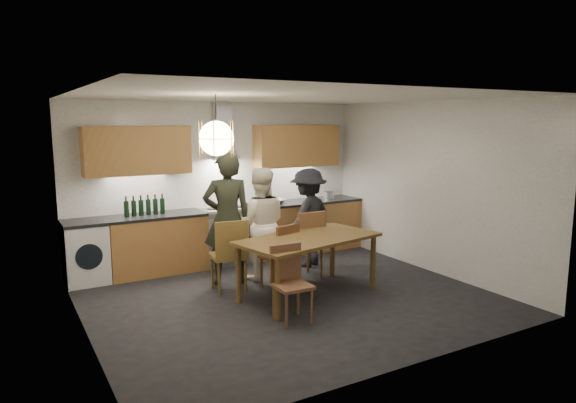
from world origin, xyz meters
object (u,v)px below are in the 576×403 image
dining_table (309,244)px  chair_back_left (230,251)px  person_mid (260,224)px  mixing_bowl (277,201)px  person_left (227,219)px  wine_bottles (145,205)px  stock_pot (329,195)px  person_right (308,218)px  chair_front (289,277)px

dining_table → chair_back_left: bearing=132.6°
person_mid → chair_back_left: bearing=53.3°
dining_table → mixing_bowl: bearing=61.1°
person_left → wine_bottles: 1.38m
chair_back_left → stock_pot: size_ratio=5.31×
person_right → dining_table: bearing=36.2°
person_mid → dining_table: bearing=127.1°
dining_table → person_right: size_ratio=1.30×
stock_pot → wine_bottles: 3.28m
dining_table → chair_back_left: size_ratio=2.02×
dining_table → person_mid: size_ratio=1.24×
chair_front → person_left: size_ratio=0.47×
person_mid → stock_pot: bearing=-127.2°
person_left → wine_bottles: person_left is taller
person_mid → stock_pot: (1.91, 1.04, 0.15)m
person_right → stock_pot: (0.93, 0.80, 0.19)m
person_left → person_mid: bearing=-169.0°
dining_table → stock_pot: bearing=38.7°
person_left → stock_pot: 2.59m
stock_pot → chair_front: bearing=-131.8°
chair_front → mixing_bowl: 2.96m
chair_back_left → mixing_bowl: chair_back_left is taller
person_mid → person_right: person_mid is taller
person_left → stock_pot: (2.40, 0.99, 0.03)m
person_left → wine_bottles: (-0.88, 1.05, 0.12)m
chair_back_left → wine_bottles: 1.69m
mixing_bowl → chair_back_left: bearing=-136.5°
dining_table → person_mid: 1.00m
person_mid → person_left: bearing=19.0°
person_left → dining_table: bearing=141.4°
dining_table → chair_front: (-0.63, -0.59, -0.19)m
chair_front → chair_back_left: bearing=102.7°
person_left → person_right: person_left is taller
chair_back_left → person_left: bearing=-101.1°
chair_back_left → stock_pot: 2.91m
dining_table → person_mid: (-0.22, 0.97, 0.12)m
chair_back_left → wine_bottles: (-0.75, 1.44, 0.48)m
chair_front → person_left: person_left is taller
stock_pot → mixing_bowl: bearing=178.0°
mixing_bowl → person_right: bearing=-82.9°
dining_table → person_right: (0.75, 1.21, 0.08)m
person_left → person_mid: 0.51m
dining_table → stock_pot: stock_pot is taller
chair_back_left → mixing_bowl: size_ratio=3.38×
person_left → stock_pot: bearing=-141.3°
stock_pot → wine_bottles: size_ratio=0.31×
chair_front → person_left: 1.66m
person_left → wine_bottles: size_ratio=3.08×
person_mid → chair_front: bearing=99.4°
person_mid → mixing_bowl: person_mid is taller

